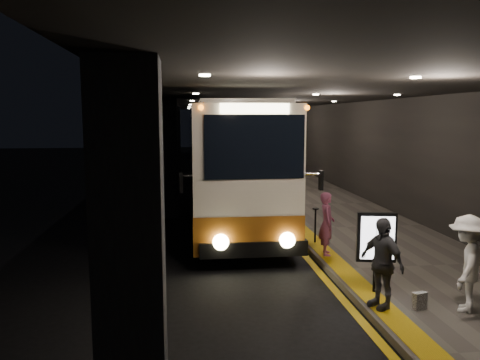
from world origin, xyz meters
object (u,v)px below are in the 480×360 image
coach_main (229,166)px  passenger_boarding (327,224)px  bag_polka (420,301)px  stanchion_post (315,226)px  passenger_waiting_grey (382,263)px  coach_second (215,146)px  passenger_waiting_white (467,263)px  info_sign (376,239)px

coach_main → passenger_boarding: size_ratio=7.89×
bag_polka → stanchion_post: stanchion_post is taller
passenger_boarding → passenger_waiting_grey: bearing=-170.3°
passenger_waiting_grey → bag_polka: 1.00m
coach_main → bag_polka: 9.74m
coach_second → stanchion_post: coach_second is taller
passenger_boarding → coach_second: bearing=15.2°
passenger_boarding → stanchion_post: bearing=8.0°
passenger_waiting_white → stanchion_post: size_ratio=1.82×
coach_second → passenger_boarding: 18.07m
coach_main → bag_polka: coach_main is taller
passenger_boarding → passenger_waiting_white: bearing=-148.5°
stanchion_post → bag_polka: bearing=-82.3°
passenger_boarding → passenger_waiting_white: passenger_waiting_white is taller
coach_main → passenger_waiting_grey: (2.03, -9.01, -0.93)m
passenger_waiting_white → info_sign: 1.69m
bag_polka → stanchion_post: 4.86m
passenger_waiting_grey → info_sign: (0.20, 0.73, 0.26)m
coach_second → info_sign: 20.75m
coach_main → coach_second: bearing=89.6°
coach_second → passenger_waiting_white: bearing=-82.9°
coach_second → passenger_boarding: size_ratio=7.65×
passenger_waiting_white → bag_polka: size_ratio=5.44×
coach_main → passenger_waiting_grey: coach_main is taller
coach_main → coach_second: 12.38m
passenger_boarding → stanchion_post: size_ratio=1.67×
coach_second → passenger_waiting_grey: coach_second is taller
bag_polka → coach_second: bearing=96.4°
info_sign → stanchion_post: 3.92m
info_sign → passenger_waiting_white: bearing=-27.8°
coach_main → passenger_boarding: 6.02m
coach_main → passenger_waiting_grey: size_ratio=7.52×
passenger_boarding → stanchion_post: (0.03, 1.17, -0.33)m
info_sign → bag_polka: bearing=-51.2°
passenger_boarding → stanchion_post: passenger_boarding is taller
coach_main → passenger_waiting_grey: bearing=-76.4°
coach_second → bag_polka: size_ratio=38.13×
passenger_waiting_white → passenger_boarding: bearing=-120.3°
coach_main → stanchion_post: 5.04m
coach_second → stanchion_post: 16.93m
passenger_waiting_grey → info_sign: bearing=141.7°
passenger_boarding → info_sign: info_sign is taller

